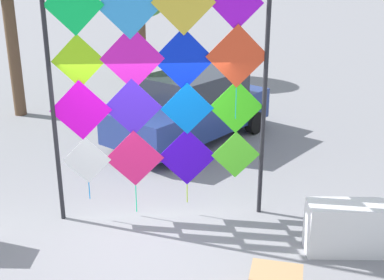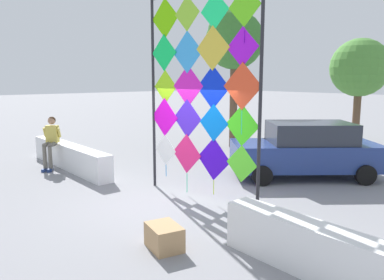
# 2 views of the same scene
# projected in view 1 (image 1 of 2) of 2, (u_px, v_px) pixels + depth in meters

# --- Properties ---
(ground) EXTENTS (120.00, 120.00, 0.00)m
(ground) POSITION_uv_depth(u_px,v_px,m) (146.00, 237.00, 7.58)
(ground) COLOR gray
(kite_display_rack) EXTENTS (3.27, 0.34, 4.65)m
(kite_display_rack) POSITION_uv_depth(u_px,v_px,m) (158.00, 56.00, 7.34)
(kite_display_rack) COLOR #232328
(kite_display_rack) RESTS_ON ground
(parked_car) EXTENTS (3.82, 4.15, 1.54)m
(parked_car) POSITION_uv_depth(u_px,v_px,m) (191.00, 107.00, 11.33)
(parked_car) COLOR navy
(parked_car) RESTS_ON ground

